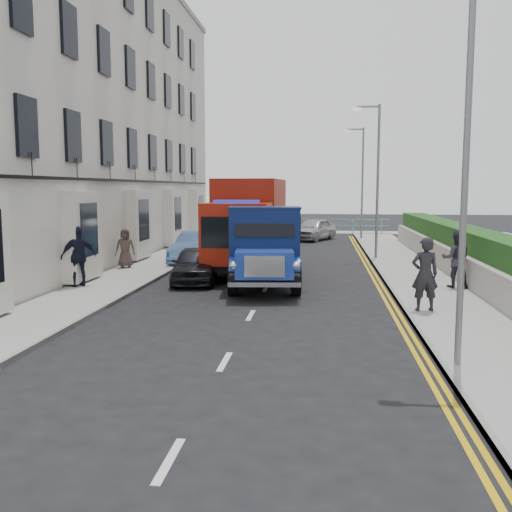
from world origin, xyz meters
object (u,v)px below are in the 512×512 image
lamp_far (361,176)px  bedford_lorry (264,253)px  lamp_near (459,148)px  pedestrian_east_near (425,274)px  lamp_mid (375,172)px  parked_car_front (195,265)px  red_lorry (248,222)px

lamp_far → bedford_lorry: 18.98m
lamp_near → pedestrian_east_near: (0.31, 4.57, -2.91)m
lamp_mid → bedford_lorry: (-4.19, -8.31, -2.77)m
lamp_mid → bedford_lorry: lamp_mid is taller
lamp_far → parked_car_front: size_ratio=1.91×
red_lorry → pedestrian_east_near: (5.56, -7.34, -0.86)m
lamp_near → pedestrian_east_near: bearing=86.1°
lamp_mid → parked_car_front: 10.31m
lamp_far → pedestrian_east_near: lamp_far is taller
lamp_far → bedford_lorry: lamp_far is taller
lamp_far → red_lorry: (-5.25, -14.09, -2.06)m
parked_car_front → pedestrian_east_near: 8.37m
bedford_lorry → red_lorry: size_ratio=0.83×
parked_car_front → red_lorry: bearing=54.6°
lamp_near → parked_car_front: bearing=127.0°
lamp_far → red_lorry: size_ratio=1.00×
lamp_near → lamp_mid: size_ratio=1.00×
red_lorry → pedestrian_east_near: bearing=-51.7°
red_lorry → parked_car_front: (-1.53, -2.91, -1.31)m
lamp_near → pedestrian_east_near: size_ratio=3.63×
lamp_mid → pedestrian_east_near: lamp_mid is taller
lamp_far → parked_car_front: lamp_far is taller
parked_car_front → bedford_lorry: bearing=-34.5°
lamp_far → bedford_lorry: (-4.19, -18.31, -2.77)m
lamp_near → red_lorry: 13.18m
lamp_far → lamp_mid: bearing=-90.0°
lamp_near → bedford_lorry: bearing=118.6°
red_lorry → pedestrian_east_near: size_ratio=3.64×
red_lorry → lamp_mid: bearing=39.1°
lamp_near → lamp_far: bearing=90.0°
bedford_lorry → red_lorry: red_lorry is taller
lamp_mid → red_lorry: size_ratio=1.00×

